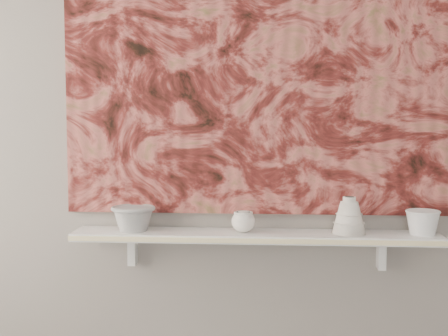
# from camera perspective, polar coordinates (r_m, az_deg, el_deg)

# --- Properties ---
(wall_back) EXTENTS (3.60, 0.00, 3.60)m
(wall_back) POSITION_cam_1_polar(r_m,az_deg,el_deg) (2.45, 2.94, 4.23)
(wall_back) COLOR gray
(wall_back) RESTS_ON floor
(shelf) EXTENTS (1.40, 0.18, 0.03)m
(shelf) POSITION_cam_1_polar(r_m,az_deg,el_deg) (2.40, 2.84, -6.24)
(shelf) COLOR silver
(shelf) RESTS_ON wall_back
(shelf_stripe) EXTENTS (1.40, 0.01, 0.02)m
(shelf_stripe) POSITION_cam_1_polar(r_m,az_deg,el_deg) (2.31, 2.79, -6.69)
(shelf_stripe) COLOR beige
(shelf_stripe) RESTS_ON shelf
(bracket_left) EXTENTS (0.03, 0.06, 0.12)m
(bracket_left) POSITION_cam_1_polar(r_m,az_deg,el_deg) (2.54, -8.35, -7.40)
(bracket_left) COLOR silver
(bracket_left) RESTS_ON wall_back
(bracket_right) EXTENTS (0.03, 0.06, 0.12)m
(bracket_right) POSITION_cam_1_polar(r_m,az_deg,el_deg) (2.52, 14.18, -7.60)
(bracket_right) COLOR silver
(bracket_right) RESTS_ON wall_back
(painting) EXTENTS (1.50, 0.02, 1.10)m
(painting) POSITION_cam_1_polar(r_m,az_deg,el_deg) (2.44, 2.95, 8.68)
(painting) COLOR maroon
(painting) RESTS_ON wall_back
(house_motif) EXTENTS (0.09, 0.00, 0.08)m
(house_motif) POSITION_cam_1_polar(r_m,az_deg,el_deg) (2.46, 13.44, 1.35)
(house_motif) COLOR black
(house_motif) RESTS_ON painting
(bowl_grey) EXTENTS (0.22, 0.22, 0.10)m
(bowl_grey) POSITION_cam_1_polar(r_m,az_deg,el_deg) (2.45, -8.30, -4.55)
(bowl_grey) COLOR gray
(bowl_grey) RESTS_ON shelf
(cup_cream) EXTENTS (0.11, 0.11, 0.08)m
(cup_cream) POSITION_cam_1_polar(r_m,az_deg,el_deg) (2.39, 1.77, -4.91)
(cup_cream) COLOR silver
(cup_cream) RESTS_ON shelf
(bell_vessel) EXTENTS (0.13, 0.13, 0.14)m
(bell_vessel) POSITION_cam_1_polar(r_m,az_deg,el_deg) (2.41, 11.36, -4.25)
(bell_vessel) COLOR white
(bell_vessel) RESTS_ON shelf
(bowl_white) EXTENTS (0.13, 0.13, 0.09)m
(bowl_white) POSITION_cam_1_polar(r_m,az_deg,el_deg) (2.46, 17.71, -4.75)
(bowl_white) COLOR white
(bowl_white) RESTS_ON shelf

